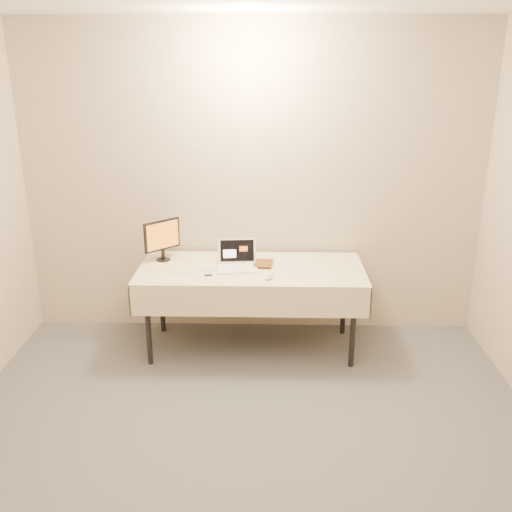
{
  "coord_description": "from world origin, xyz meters",
  "views": [
    {
      "loc": [
        0.15,
        -2.36,
        2.38
      ],
      "look_at": [
        0.04,
        1.99,
        0.86
      ],
      "focal_mm": 40.0,
      "sensor_mm": 36.0,
      "label": 1
    }
  ],
  "objects_px": {
    "table": "(251,275)",
    "book": "(254,253)",
    "laptop": "(237,261)",
    "monitor": "(162,237)"
  },
  "relations": [
    {
      "from": "monitor",
      "to": "book",
      "type": "xyz_separation_m",
      "value": [
        0.78,
        -0.09,
        -0.1
      ]
    },
    {
      "from": "laptop",
      "to": "book",
      "type": "distance_m",
      "value": 0.16
    },
    {
      "from": "table",
      "to": "book",
      "type": "xyz_separation_m",
      "value": [
        0.02,
        0.07,
        0.17
      ]
    },
    {
      "from": "monitor",
      "to": "book",
      "type": "height_order",
      "value": "monitor"
    },
    {
      "from": "monitor",
      "to": "book",
      "type": "bearing_deg",
      "value": -50.63
    },
    {
      "from": "table",
      "to": "book",
      "type": "distance_m",
      "value": 0.18
    },
    {
      "from": "book",
      "to": "monitor",
      "type": "bearing_deg",
      "value": 178.1
    },
    {
      "from": "table",
      "to": "book",
      "type": "relative_size",
      "value": 8.87
    },
    {
      "from": "table",
      "to": "book",
      "type": "bearing_deg",
      "value": 75.69
    },
    {
      "from": "laptop",
      "to": "monitor",
      "type": "height_order",
      "value": "monitor"
    }
  ]
}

